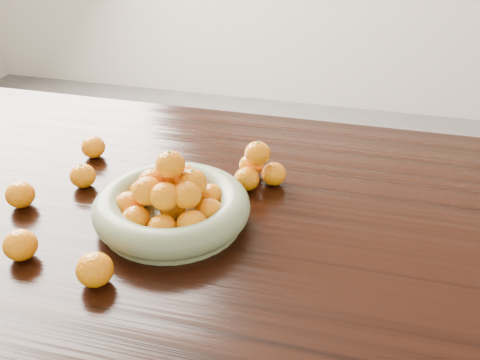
% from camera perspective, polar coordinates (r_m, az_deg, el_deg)
% --- Properties ---
extents(dining_table, '(2.00, 1.00, 0.75)m').
position_cam_1_polar(dining_table, '(1.18, -1.82, -6.37)').
color(dining_table, black).
rests_on(dining_table, ground).
extents(fruit_bowl, '(0.31, 0.31, 0.16)m').
position_cam_1_polar(fruit_bowl, '(1.07, -7.30, -2.62)').
color(fruit_bowl, gray).
rests_on(fruit_bowl, dining_table).
extents(orange_pyramid, '(0.11, 0.12, 0.10)m').
position_cam_1_polar(orange_pyramid, '(1.20, 1.86, 1.34)').
color(orange_pyramid, orange).
rests_on(orange_pyramid, dining_table).
extents(loose_orange_0, '(0.06, 0.06, 0.05)m').
position_cam_1_polar(loose_orange_0, '(1.24, -16.43, 0.44)').
color(loose_orange_0, orange).
rests_on(loose_orange_0, dining_table).
extents(loose_orange_1, '(0.06, 0.06, 0.06)m').
position_cam_1_polar(loose_orange_1, '(1.05, -22.37, -6.43)').
color(loose_orange_1, orange).
rests_on(loose_orange_1, dining_table).
extents(loose_orange_2, '(0.06, 0.06, 0.06)m').
position_cam_1_polar(loose_orange_2, '(0.95, -15.24, -9.20)').
color(loose_orange_2, orange).
rests_on(loose_orange_2, dining_table).
extents(loose_orange_3, '(0.06, 0.06, 0.05)m').
position_cam_1_polar(loose_orange_3, '(1.36, -15.39, 3.41)').
color(loose_orange_3, orange).
rests_on(loose_orange_3, dining_table).
extents(loose_orange_4, '(0.06, 0.06, 0.06)m').
position_cam_1_polar(loose_orange_4, '(1.21, -22.39, -1.44)').
color(loose_orange_4, orange).
rests_on(loose_orange_4, dining_table).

